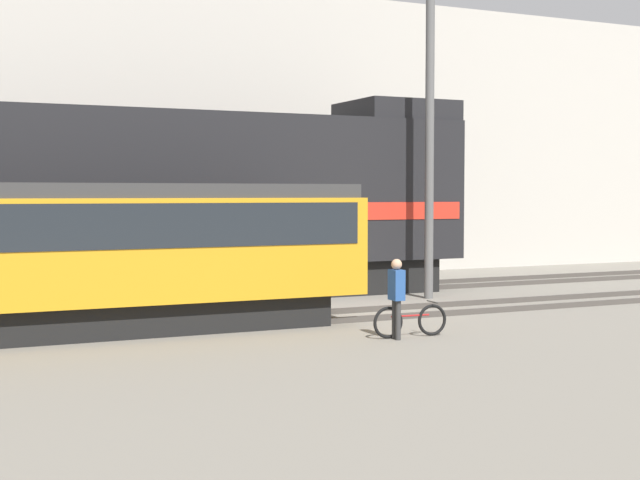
{
  "coord_description": "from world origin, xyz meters",
  "views": [
    {
      "loc": [
        -10.15,
        -19.68,
        2.94
      ],
      "look_at": [
        -1.06,
        -0.03,
        1.8
      ],
      "focal_mm": 50.0,
      "sensor_mm": 36.0,
      "label": 1
    }
  ],
  "objects_px": {
    "freight_locomotive": "(164,203)",
    "utility_pole_left": "(430,133)",
    "bicycle": "(410,321)",
    "person": "(396,291)",
    "streetcar": "(57,249)"
  },
  "relations": [
    {
      "from": "freight_locomotive",
      "to": "utility_pole_left",
      "type": "xyz_separation_m",
      "value": [
        6.83,
        -2.55,
        1.95
      ]
    },
    {
      "from": "bicycle",
      "to": "utility_pole_left",
      "type": "bearing_deg",
      "value": 55.1
    },
    {
      "from": "bicycle",
      "to": "utility_pole_left",
      "type": "xyz_separation_m",
      "value": [
        3.9,
        5.6,
        4.29
      ]
    },
    {
      "from": "bicycle",
      "to": "person",
      "type": "height_order",
      "value": "person"
    },
    {
      "from": "freight_locomotive",
      "to": "person",
      "type": "relative_size",
      "value": 10.89
    },
    {
      "from": "bicycle",
      "to": "person",
      "type": "relative_size",
      "value": 1.02
    },
    {
      "from": "streetcar",
      "to": "person",
      "type": "bearing_deg",
      "value": -27.32
    },
    {
      "from": "person",
      "to": "bicycle",
      "type": "bearing_deg",
      "value": 17.55
    },
    {
      "from": "bicycle",
      "to": "person",
      "type": "xyz_separation_m",
      "value": [
        -0.4,
        -0.13,
        0.65
      ]
    },
    {
      "from": "freight_locomotive",
      "to": "utility_pole_left",
      "type": "distance_m",
      "value": 7.55
    },
    {
      "from": "bicycle",
      "to": "streetcar",
      "type": "bearing_deg",
      "value": 155.04
    },
    {
      "from": "streetcar",
      "to": "utility_pole_left",
      "type": "distance_m",
      "value": 11.11
    },
    {
      "from": "person",
      "to": "streetcar",
      "type": "bearing_deg",
      "value": 152.68
    },
    {
      "from": "person",
      "to": "utility_pole_left",
      "type": "relative_size",
      "value": 0.18
    },
    {
      "from": "freight_locomotive",
      "to": "person",
      "type": "bearing_deg",
      "value": -73.02
    }
  ]
}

